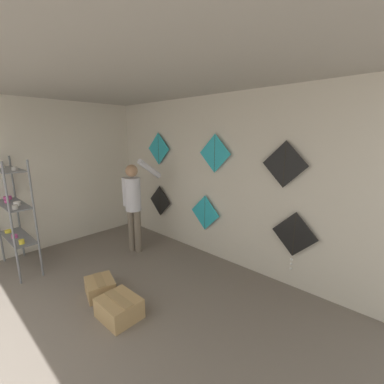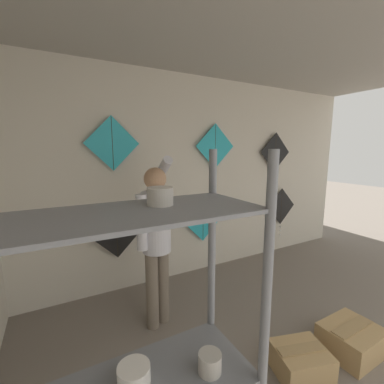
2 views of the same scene
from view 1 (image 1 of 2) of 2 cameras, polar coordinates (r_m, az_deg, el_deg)
back_panel at (r=4.52m, az=4.16°, el=2.94°), size 5.76×0.06×2.80m
left_panel at (r=5.53m, az=-32.32°, el=2.78°), size 0.06×4.97×2.80m
ceiling_slab at (r=3.18m, az=-22.56°, el=23.76°), size 5.76×4.97×0.04m
shelf_rack at (r=4.93m, az=-34.96°, el=-2.84°), size 1.04×0.33×1.81m
shopkeeper at (r=4.80m, az=-12.82°, el=-1.84°), size 0.43×0.66×1.75m
cardboard_box at (r=3.49m, az=-15.88°, el=-23.53°), size 0.49×0.42×0.26m
cardboard_box_spare at (r=3.97m, az=-19.74°, el=-19.27°), size 0.50×0.45×0.23m
kite_0 at (r=5.48m, az=-7.13°, el=-1.98°), size 0.64×0.01×0.64m
kite_1 at (r=4.62m, az=2.89°, el=-4.63°), size 0.64×0.01×0.64m
kite_2 at (r=3.85m, az=21.71°, el=-9.21°), size 0.64×0.04×0.85m
kite_3 at (r=5.31m, az=-7.45°, el=9.51°), size 0.64×0.01×0.64m
kite_4 at (r=4.30m, az=5.07°, el=8.54°), size 0.64×0.01×0.64m
kite_5 at (r=3.70m, az=19.88°, el=5.78°), size 0.64×0.01×0.64m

